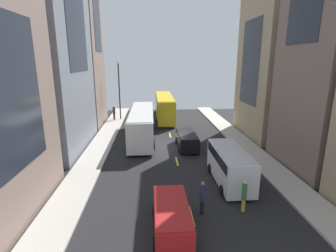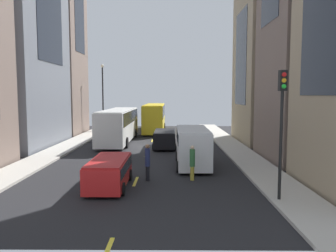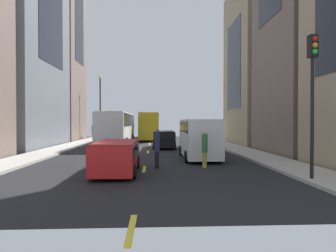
{
  "view_description": "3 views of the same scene",
  "coord_description": "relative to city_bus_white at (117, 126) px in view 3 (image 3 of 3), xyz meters",
  "views": [
    {
      "loc": [
        -2.23,
        -25.59,
        8.8
      ],
      "look_at": [
        -0.39,
        2.03,
        1.7
      ],
      "focal_mm": 27.28,
      "sensor_mm": 36.0,
      "label": 1
    },
    {
      "loc": [
        1.97,
        -30.9,
        4.82
      ],
      "look_at": [
        1.7,
        0.27,
        1.93
      ],
      "focal_mm": 35.75,
      "sensor_mm": 36.0,
      "label": 2
    },
    {
      "loc": [
        0.53,
        -27.56,
        2.43
      ],
      "look_at": [
        1.95,
        2.97,
        1.98
      ],
      "focal_mm": 31.13,
      "sensor_mm": 36.0,
      "label": 3
    }
  ],
  "objects": [
    {
      "name": "lane_stripe_0",
      "position": [
        3.34,
        -24.06,
        -2.0
      ],
      "size": [
        0.16,
        2.0,
        0.01
      ],
      "primitive_type": "cube",
      "color": "yellow",
      "rests_on": "ground"
    },
    {
      "name": "traffic_light_near_corner",
      "position": [
        10.19,
        -19.25,
        2.15
      ],
      "size": [
        0.32,
        0.44,
        5.75
      ],
      "color": "black",
      "rests_on": "ground"
    },
    {
      "name": "city_bus_white",
      "position": [
        0.0,
        0.0,
        0.0
      ],
      "size": [
        2.8,
        12.53,
        3.35
      ],
      "color": "silver",
      "rests_on": "ground"
    },
    {
      "name": "lane_stripe_4",
      "position": [
        3.34,
        9.54,
        -2.0
      ],
      "size": [
        0.16,
        2.0,
        0.01
      ],
      "primitive_type": "cube",
      "color": "yellow",
      "rests_on": "ground"
    },
    {
      "name": "pedestrian_waiting_curb",
      "position": [
        4.0,
        -15.45,
        -0.87
      ],
      "size": [
        0.29,
        0.29,
        2.08
      ],
      "rotation": [
        0.0,
        0.0,
        3.38
      ],
      "color": "black",
      "rests_on": "ground"
    },
    {
      "name": "lane_stripe_5",
      "position": [
        3.34,
        17.94,
        -2.0
      ],
      "size": [
        0.16,
        2.0,
        0.01
      ],
      "primitive_type": "cube",
      "color": "yellow",
      "rests_on": "ground"
    },
    {
      "name": "lane_stripe_3",
      "position": [
        3.34,
        1.14,
        -2.0
      ],
      "size": [
        0.16,
        2.0,
        0.01
      ],
      "primitive_type": "cube",
      "color": "yellow",
      "rests_on": "ground"
    },
    {
      "name": "streetcar_yellow",
      "position": [
        3.14,
        10.27,
        0.11
      ],
      "size": [
        2.7,
        12.24,
        3.59
      ],
      "color": "yellow",
      "rests_on": "ground"
    },
    {
      "name": "delivery_van_white",
      "position": [
        6.79,
        -11.62,
        -0.5
      ],
      "size": [
        2.25,
        5.8,
        2.58
      ],
      "color": "white",
      "rests_on": "ground"
    },
    {
      "name": "sidewalk_east",
      "position": [
        11.01,
        -3.06,
        -1.93
      ],
      "size": [
        2.45,
        44.0,
        0.15
      ],
      "primitive_type": "cube",
      "color": "#B2ADA3",
      "rests_on": "ground"
    },
    {
      "name": "pedestrian_walking_far",
      "position": [
        6.52,
        -15.35,
        -0.94
      ],
      "size": [
        0.3,
        0.3,
        1.99
      ],
      "rotation": [
        0.0,
        0.0,
        5.27
      ],
      "color": "gold",
      "rests_on": "ground"
    },
    {
      "name": "ground_plane",
      "position": [
        3.34,
        -3.06,
        -2.01
      ],
      "size": [
        41.79,
        41.79,
        0.0
      ],
      "primitive_type": "plane",
      "color": "black"
    },
    {
      "name": "pedestrian_crossing_mid",
      "position": [
        -4.51,
        9.53,
        -0.76
      ],
      "size": [
        0.39,
        0.39,
        2.09
      ],
      "rotation": [
        0.0,
        0.0,
        3.44
      ],
      "color": "maroon",
      "rests_on": "ground"
    },
    {
      "name": "lane_stripe_2",
      "position": [
        3.34,
        -7.26,
        -2.0
      ],
      "size": [
        0.16,
        2.0,
        0.01
      ],
      "primitive_type": "cube",
      "color": "yellow",
      "rests_on": "ground"
    },
    {
      "name": "building_east_2",
      "position": [
        16.38,
        0.53,
        6.55
      ],
      "size": [
        7.97,
        9.33,
        17.12
      ],
      "color": "tan",
      "rests_on": "ground"
    },
    {
      "name": "streetlamp_near",
      "position": [
        -3.61,
        9.91,
        3.31
      ],
      "size": [
        0.44,
        0.44,
        8.66
      ],
      "color": "black",
      "rests_on": "ground"
    },
    {
      "name": "car_black_1",
      "position": [
        4.73,
        -3.62,
        -1.08
      ],
      "size": [
        2.05,
        4.8,
        1.57
      ],
      "color": "black",
      "rests_on": "ground"
    },
    {
      "name": "sidewalk_west",
      "position": [
        -4.33,
        -3.06,
        -1.93
      ],
      "size": [
        2.45,
        44.0,
        0.15
      ],
      "primitive_type": "cube",
      "color": "#B2ADA3",
      "rests_on": "ground"
    },
    {
      "name": "car_red_0",
      "position": [
        2.09,
        -16.82,
        -1.12
      ],
      "size": [
        2.0,
        4.55,
        1.51
      ],
      "color": "red",
      "rests_on": "ground"
    },
    {
      "name": "lane_stripe_1",
      "position": [
        3.34,
        -15.66,
        -2.0
      ],
      "size": [
        0.16,
        2.0,
        0.01
      ],
      "primitive_type": "cube",
      "color": "yellow",
      "rests_on": "ground"
    }
  ]
}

